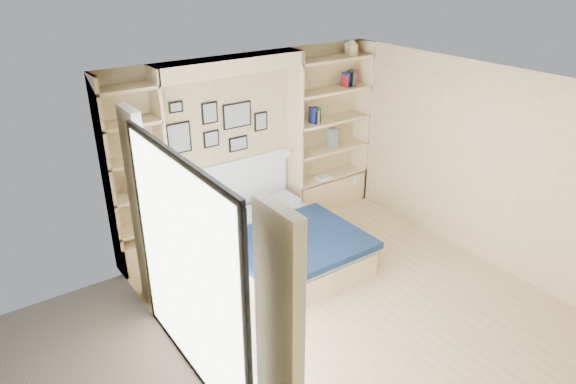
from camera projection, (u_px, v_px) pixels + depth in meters
ground at (350, 300)px, 5.96m from camera, size 4.50×4.50×0.00m
room_shell at (251, 180)px, 6.43m from camera, size 4.50×4.50×4.50m
bed at (281, 244)px, 6.59m from camera, size 1.63×2.11×1.07m
photo_gallery at (217, 126)px, 6.69m from camera, size 1.48×0.02×0.82m
reading_lamps at (238, 165)px, 6.82m from camera, size 1.92×0.12×0.15m
shelf_decor at (318, 104)px, 7.35m from camera, size 3.49×0.23×2.03m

